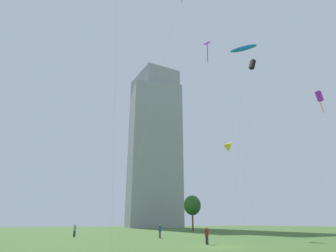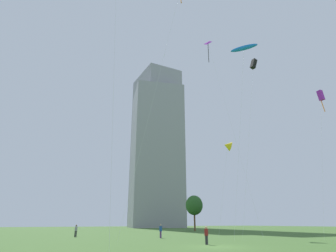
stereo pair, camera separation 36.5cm
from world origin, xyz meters
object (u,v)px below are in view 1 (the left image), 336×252
Objects in this scene: person_standing_1 at (207,234)px; person_standing_2 at (160,230)px; park_tree_0 at (192,205)px; person_standing_0 at (75,230)px; distant_highrise_0 at (154,155)px; kite_flying_2 at (243,49)px; kite_flying_3 at (252,65)px; kite_flying_4 at (227,146)px; kite_flying_6 at (319,97)px; kite_flying_1 at (207,46)px; distant_highrise_1 at (153,146)px.

person_standing_2 reaches higher than person_standing_1.
person_standing_2 is 33.41m from park_tree_0.
person_standing_0 is 86.89m from distant_highrise_0.
kite_flying_2 reaches higher than person_standing_0.
distant_highrise_0 reaches higher than park_tree_0.
person_standing_1 is 0.19× the size of park_tree_0.
kite_flying_4 is at bearing 177.91° from kite_flying_3.
distant_highrise_0 is at bearing 153.32° from person_standing_2.
park_tree_0 is at bearing -90.17° from distant_highrise_0.
distant_highrise_0 is (18.28, 77.54, -0.23)m from kite_flying_3.
kite_flying_6 is (28.27, -22.53, 18.51)m from person_standing_0.
distant_highrise_0 reaches higher than kite_flying_4.
kite_flying_3 reaches higher than person_standing_0.
kite_flying_3 is (21.19, 10.86, 30.27)m from person_standing_1.
person_standing_0 is at bearing 141.45° from kite_flying_6.
kite_flying_6 reaches higher than park_tree_0.
kite_flying_2 is at bearing 146.99° from person_standing_0.
park_tree_0 is (12.96, 33.35, -20.93)m from kite_flying_2.
distant_highrise_1 is at bearing 69.90° from kite_flying_1.
kite_flying_6 is at bearing -90.64° from kite_flying_3.
park_tree_0 is (2.91, 37.68, -13.50)m from kite_flying_6.
kite_flying_3 reaches higher than person_standing_2.
kite_flying_1 is at bearing 110.28° from kite_flying_4.
kite_flying_3 is at bearing -2.09° from kite_flying_4.
distant_highrise_0 is at bearing 71.49° from kite_flying_2.
kite_flying_1 reaches higher than park_tree_0.
person_standing_2 is 28.93m from kite_flying_2.
kite_flying_2 is 13.37m from kite_flying_3.
person_standing_2 is 34.80m from kite_flying_1.
distant_highrise_0 reaches higher than kite_flying_3.
kite_flying_4 is (-7.89, 0.29, -17.44)m from kite_flying_3.
person_standing_2 is 29.85m from kite_flying_6.
kite_flying_2 is at bearing 94.47° from person_standing_1.
kite_flying_4 is at bearing 122.60° from kite_flying_6.
distant_highrise_1 reaches higher than person_standing_2.
kite_flying_2 reaches higher than person_standing_2.
park_tree_0 is at bearing -142.12° from person_standing_0.
kite_flying_6 is at bearing -94.42° from park_tree_0.
distant_highrise_1 is (28.29, 82.12, 23.03)m from kite_flying_4.
kite_flying_6 is (8.64, -14.53, -14.63)m from kite_flying_1.
kite_flying_4 reaches higher than person_standing_0.
park_tree_0 is 0.13× the size of distant_highrise_0.
kite_flying_1 is (12.41, 13.55, 33.17)m from person_standing_1.
kite_flying_2 is 0.45× the size of distant_highrise_0.
distant_highrise_0 is at bearing -112.97° from person_standing_0.
kite_flying_1 is at bearing 169.79° from person_standing_0.
person_standing_1 is 0.11× the size of kite_flying_4.
person_standing_0 is at bearing -154.09° from park_tree_0.
kite_flying_1 is at bearing 125.06° from person_standing_1.
kite_flying_4 is at bearing 165.08° from person_standing_0.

